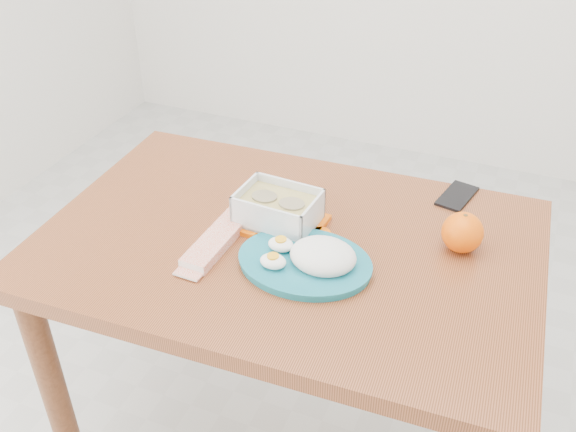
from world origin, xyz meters
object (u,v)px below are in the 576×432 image
at_px(rice_plate, 310,258).
at_px(smartphone, 457,196).
at_px(food_container, 278,210).
at_px(orange_fruit, 462,232).
at_px(dining_table, 288,279).

distance_m(rice_plate, smartphone, 0.45).
bearing_deg(smartphone, rice_plate, -108.64).
bearing_deg(food_container, smartphone, 41.33).
distance_m(food_container, rice_plate, 0.17).
height_order(rice_plate, smartphone, rice_plate).
xyz_separation_m(food_container, orange_fruit, (0.39, 0.06, 0.00)).
distance_m(dining_table, rice_plate, 0.18).
xyz_separation_m(dining_table, orange_fruit, (0.35, 0.11, 0.16)).
xyz_separation_m(dining_table, food_container, (-0.04, 0.04, 0.16)).
bearing_deg(dining_table, orange_fruit, 14.44).
distance_m(dining_table, smartphone, 0.45).
relative_size(dining_table, orange_fruit, 12.60).
bearing_deg(rice_plate, orange_fruit, 31.04).
relative_size(orange_fruit, rice_plate, 0.31).
bearing_deg(orange_fruit, dining_table, -163.30).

